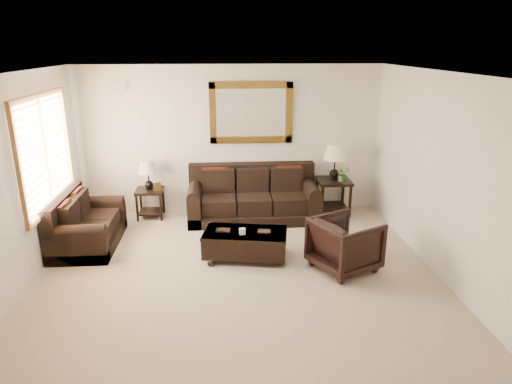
{
  "coord_description": "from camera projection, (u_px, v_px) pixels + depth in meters",
  "views": [
    {
      "loc": [
        -0.17,
        -5.76,
        3.03
      ],
      "look_at": [
        0.32,
        0.6,
        0.96
      ],
      "focal_mm": 32.0,
      "sensor_mm": 36.0,
      "label": 1
    }
  ],
  "objects": [
    {
      "name": "room",
      "position": [
        235.0,
        178.0,
        5.99
      ],
      "size": [
        5.51,
        5.01,
        2.71
      ],
      "color": "gray",
      "rests_on": "ground"
    },
    {
      "name": "window",
      "position": [
        46.0,
        152.0,
        6.58
      ],
      "size": [
        0.07,
        1.96,
        1.66
      ],
      "color": "white",
      "rests_on": "room"
    },
    {
      "name": "mirror",
      "position": [
        251.0,
        113.0,
        8.2
      ],
      "size": [
        1.5,
        0.06,
        1.1
      ],
      "color": "#4A340E",
      "rests_on": "room"
    },
    {
      "name": "air_vent",
      "position": [
        120.0,
        85.0,
        7.89
      ],
      "size": [
        0.25,
        0.02,
        0.18
      ],
      "primitive_type": "cube",
      "color": "#999999",
      "rests_on": "room"
    },
    {
      "name": "sofa",
      "position": [
        253.0,
        200.0,
        8.27
      ],
      "size": [
        2.31,
        1.0,
        0.95
      ],
      "color": "black",
      "rests_on": "room"
    },
    {
      "name": "loveseat",
      "position": [
        84.0,
        227.0,
        7.12
      ],
      "size": [
        0.89,
        1.5,
        0.84
      ],
      "rotation": [
        0.0,
        0.0,
        1.57
      ],
      "color": "black",
      "rests_on": "room"
    },
    {
      "name": "end_table_left",
      "position": [
        149.0,
        180.0,
        8.18
      ],
      "size": [
        0.49,
        0.49,
        1.07
      ],
      "color": "black",
      "rests_on": "room"
    },
    {
      "name": "end_table_right",
      "position": [
        334.0,
        169.0,
        8.33
      ],
      "size": [
        0.6,
        0.6,
        1.32
      ],
      "color": "black",
      "rests_on": "room"
    },
    {
      "name": "coffee_table",
      "position": [
        245.0,
        241.0,
        6.72
      ],
      "size": [
        1.32,
        0.86,
        0.52
      ],
      "rotation": [
        0.0,
        0.0,
        -0.17
      ],
      "color": "black",
      "rests_on": "room"
    },
    {
      "name": "armchair",
      "position": [
        345.0,
        242.0,
        6.34
      ],
      "size": [
        1.03,
        1.05,
        0.82
      ],
      "primitive_type": "imported",
      "rotation": [
        0.0,
        0.0,
        2.04
      ],
      "color": "black",
      "rests_on": "floor"
    },
    {
      "name": "potted_plant",
      "position": [
        343.0,
        175.0,
        8.27
      ],
      "size": [
        0.32,
        0.33,
        0.21
      ],
      "primitive_type": "imported",
      "rotation": [
        0.0,
        0.0,
        0.3
      ],
      "color": "#2C591E",
      "rests_on": "end_table_right"
    }
  ]
}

